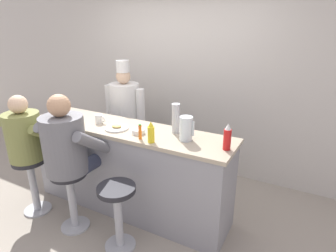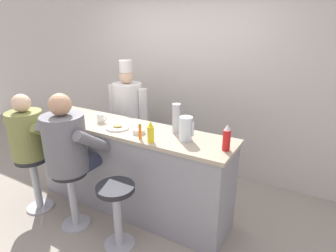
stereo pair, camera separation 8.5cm
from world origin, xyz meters
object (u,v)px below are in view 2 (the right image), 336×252
Objects in this scene: ketchup_bottle_red at (227,138)px; cereal_bowl at (139,131)px; hot_sauce_bottle_orange at (140,132)px; coffee_mug_white at (101,118)px; empty_stool_round at (117,206)px; cook_in_whites_near at (128,113)px; breakfast_plate at (118,127)px; cup_stack_steel at (176,118)px; diner_seated_grey at (69,147)px; diner_seated_olive at (30,139)px; mustard_bottle_yellow at (151,133)px; water_pitcher_clear at (186,129)px.

ketchup_bottle_red is 0.93m from cereal_bowl.
ketchup_bottle_red reaches higher than hot_sauce_bottle_orange.
cereal_bowl is (-0.10, 0.11, -0.05)m from hot_sauce_bottle_orange.
hot_sauce_bottle_orange is 0.69m from coffee_mug_white.
empty_stool_round is 1.61m from cook_in_whites_near.
breakfast_plate is 0.30m from coffee_mug_white.
cup_stack_steel reaches higher than cereal_bowl.
diner_seated_grey reaches higher than empty_stool_round.
cook_in_whites_near reaches higher than diner_seated_olive.
coffee_mug_white is (-0.67, 0.17, -0.02)m from hot_sauce_bottle_orange.
coffee_mug_white is 0.08× the size of cook_in_whites_near.
cook_in_whites_near is (-1.01, 0.94, -0.23)m from mustard_bottle_yellow.
breakfast_plate is 1.00m from diner_seated_olive.
diner_seated_grey is at bearing -79.91° from cook_in_whites_near.
ketchup_bottle_red reaches higher than mustard_bottle_yellow.
cook_in_whites_near is at bearing 133.49° from cereal_bowl.
breakfast_plate is 0.66m from cup_stack_steel.
breakfast_plate is 0.54m from diner_seated_grey.
cook_in_whites_near is at bearing 122.66° from empty_stool_round.
cereal_bowl reaches higher than empty_stool_round.
hot_sauce_bottle_orange is 0.40m from cup_stack_steel.
diner_seated_grey is (-0.26, -0.46, -0.11)m from breakfast_plate.
empty_stool_round is (-0.17, -0.36, -0.67)m from mustard_bottle_yellow.
diner_seated_grey is (-0.87, -0.67, -0.26)m from cup_stack_steel.
empty_stool_round is at bearing -82.21° from cereal_bowl.
breakfast_plate is at bearing 125.32° from empty_stool_round.
mustard_bottle_yellow is 1.40m from cook_in_whites_near.
ketchup_bottle_red is 0.15× the size of cook_in_whites_near.
mustard_bottle_yellow is at bearing -165.21° from ketchup_bottle_red.
ketchup_bottle_red is 1.21m from breakfast_plate.
empty_stool_round is (0.07, -0.49, -0.60)m from cereal_bowl.
water_pitcher_clear is at bearing 24.50° from hot_sauce_bottle_orange.
ketchup_bottle_red reaches higher than cereal_bowl.
diner_seated_olive reaches higher than empty_stool_round.
breakfast_plate is at bearing 165.69° from mustard_bottle_yellow.
coffee_mug_white is at bearing 165.42° from hot_sauce_bottle_orange.
water_pitcher_clear reaches higher than breakfast_plate.
cereal_bowl is 0.72m from diner_seated_grey.
cereal_bowl is at bearing 40.20° from diner_seated_grey.
diner_seated_olive is (-1.48, -0.67, -0.29)m from cup_stack_steel.
cook_in_whites_near reaches higher than hot_sauce_bottle_orange.
diner_seated_grey is at bearing -119.58° from breakfast_plate.
ketchup_bottle_red is 0.18× the size of diner_seated_olive.
diner_seated_grey is (-1.46, -0.51, -0.22)m from ketchup_bottle_red.
ketchup_bottle_red reaches higher than empty_stool_round.
diner_seated_grey is (0.03, -0.52, -0.15)m from coffee_mug_white.
breakfast_plate is 0.96m from cook_in_whites_near.
hot_sauce_bottle_orange is 0.22× the size of empty_stool_round.
ketchup_bottle_red is 1.17× the size of mustard_bottle_yellow.
breakfast_plate is 0.84m from empty_stool_round.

